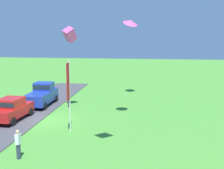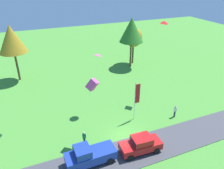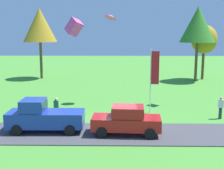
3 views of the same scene
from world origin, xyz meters
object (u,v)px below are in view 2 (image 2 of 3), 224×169
at_px(tree_far_right, 134,38).
at_px(flag_banner, 137,96).
at_px(car_pickup_near_entrance, 89,155).
at_px(kite_diamond_high_left, 164,22).
at_px(kite_box_high_right, 92,85).
at_px(tree_far_left, 132,30).
at_px(person_watching_sky, 84,138).
at_px(kite_delta_over_trees, 98,55).
at_px(car_sedan_mid_row, 141,144).
at_px(person_on_lawn, 175,111).
at_px(tree_lone_near, 11,39).

distance_m(tree_far_right, flag_banner, 20.00).
bearing_deg(car_pickup_near_entrance, kite_diamond_high_left, 33.00).
height_order(tree_far_right, kite_box_high_right, kite_box_high_right).
bearing_deg(car_pickup_near_entrance, flag_banner, 32.13).
bearing_deg(tree_far_left, tree_far_right, 49.91).
distance_m(person_watching_sky, tree_far_left, 24.54).
relative_size(flag_banner, kite_delta_over_trees, 4.69).
xyz_separation_m(car_pickup_near_entrance, flag_banner, (7.82, 4.91, 2.25)).
xyz_separation_m(car_pickup_near_entrance, person_watching_sky, (0.34, 2.81, -0.23)).
distance_m(car_pickup_near_entrance, kite_box_high_right, 6.95).
bearing_deg(car_pickup_near_entrance, car_sedan_mid_row, -5.43).
bearing_deg(person_on_lawn, car_pickup_near_entrance, -165.52).
bearing_deg(kite_delta_over_trees, car_sedan_mid_row, -82.68).
height_order(tree_lone_near, kite_box_high_right, tree_lone_near).
bearing_deg(flag_banner, car_pickup_near_entrance, -147.87).
height_order(flag_banner, kite_delta_over_trees, kite_delta_over_trees).
xyz_separation_m(person_on_lawn, tree_far_right, (3.83, 19.46, 4.52)).
distance_m(flag_banner, kite_box_high_right, 7.22).
distance_m(kite_box_high_right, kite_delta_over_trees, 6.20).
height_order(person_on_lawn, tree_lone_near, tree_lone_near).
xyz_separation_m(car_sedan_mid_row, person_watching_sky, (-5.19, 3.33, -0.16)).
bearing_deg(car_sedan_mid_row, tree_lone_near, 115.34).
bearing_deg(person_on_lawn, kite_delta_over_trees, 146.25).
bearing_deg(tree_far_right, kite_delta_over_trees, -131.69).
distance_m(car_pickup_near_entrance, person_on_lawn, 13.20).
distance_m(person_watching_sky, kite_delta_over_trees, 10.14).
bearing_deg(kite_diamond_high_left, kite_box_high_right, -155.49).
xyz_separation_m(car_pickup_near_entrance, tree_far_right, (16.61, 22.76, 4.29)).
bearing_deg(kite_box_high_right, person_on_lawn, -0.61).
relative_size(person_on_lawn, kite_delta_over_trees, 1.51).
distance_m(car_pickup_near_entrance, person_watching_sky, 2.84).
bearing_deg(kite_box_high_right, tree_lone_near, 110.55).
bearing_deg(tree_far_right, tree_lone_near, 178.86).
bearing_deg(tree_lone_near, tree_far_right, -1.14).
xyz_separation_m(person_on_lawn, kite_box_high_right, (-11.06, 0.12, 6.03)).
xyz_separation_m(tree_far_left, kite_box_high_right, (-13.56, -17.75, -0.46)).
height_order(car_pickup_near_entrance, tree_far_left, tree_far_left).
bearing_deg(kite_delta_over_trees, car_pickup_near_entrance, -115.74).
distance_m(person_watching_sky, person_on_lawn, 12.45).
bearing_deg(tree_far_left, person_on_lawn, -97.95).
bearing_deg(tree_far_right, tree_far_left, -130.09).
bearing_deg(person_on_lawn, car_sedan_mid_row, -152.15).
height_order(tree_lone_near, kite_delta_over_trees, tree_lone_near).
relative_size(tree_lone_near, kite_delta_over_trees, 8.53).
xyz_separation_m(car_pickup_near_entrance, kite_delta_over_trees, (4.32, 8.96, 6.79)).
relative_size(person_watching_sky, flag_banner, 0.32).
xyz_separation_m(tree_far_left, kite_diamond_high_left, (-1.65, -12.32, 3.83)).
xyz_separation_m(car_pickup_near_entrance, tree_lone_near, (-5.70, 23.20, 6.23)).
height_order(car_sedan_mid_row, tree_far_left, tree_far_left).
height_order(tree_far_left, kite_delta_over_trees, tree_far_left).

